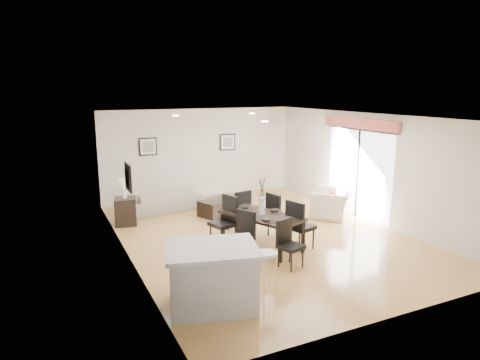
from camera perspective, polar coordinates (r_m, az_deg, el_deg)
name	(u,v)px	position (r m, az deg, el deg)	size (l,w,h in m)	color
ground	(262,235)	(9.88, 2.90, -7.34)	(8.00, 8.00, 0.00)	tan
wall_back	(200,153)	(13.12, -5.32, 3.56)	(6.00, 0.04, 2.70)	silver
wall_front	(398,230)	(6.40, 20.29, -6.25)	(6.00, 0.04, 2.70)	silver
wall_left	(125,191)	(8.54, -15.05, -1.40)	(0.04, 8.00, 2.70)	silver
wall_right	(367,167)	(11.23, 16.60, 1.67)	(0.04, 8.00, 2.70)	silver
ceiling	(263,116)	(9.33, 3.07, 8.50)	(6.00, 8.00, 0.02)	white
sofa	(163,201)	(11.84, -10.28, -2.72)	(2.03, 0.79, 0.59)	#A49C85
armchair	(332,203)	(11.39, 12.19, -3.08)	(1.10, 0.96, 0.71)	beige
courtyard_plant_a	(464,200)	(13.08, 27.65, -2.39)	(0.58, 0.51, 0.65)	#2F5424
courtyard_plant_b	(388,184)	(14.27, 19.10, -0.51)	(0.38, 0.38, 0.67)	#2F5424
dining_table	(262,217)	(8.96, 2.90, -5.01)	(1.44, 1.93, 0.72)	black
dining_chair_wnear	(243,233)	(8.39, 0.41, -7.02)	(0.58, 0.58, 0.96)	black
dining_chair_wfar	(226,218)	(9.12, -1.85, -5.05)	(0.59, 0.59, 1.07)	black
dining_chair_enear	(298,223)	(8.90, 7.78, -5.65)	(0.59, 0.59, 1.05)	black
dining_chair_efar	(277,213)	(9.62, 4.93, -4.36)	(0.54, 0.54, 1.01)	black
dining_chair_head	(288,240)	(8.10, 6.40, -8.01)	(0.51, 0.51, 0.91)	black
dining_chair_foot	(240,209)	(9.91, 0.05, -3.88)	(0.53, 0.53, 1.00)	black
vase	(262,198)	(8.85, 2.93, -2.47)	(0.82, 1.34, 0.76)	white
coffee_table	(219,207)	(11.37, -2.81, -3.63)	(1.03, 0.62, 0.41)	black
side_table	(126,211)	(10.87, -15.01, -4.06)	(0.51, 0.51, 0.68)	black
table_lamp	(124,186)	(10.71, -15.20, -0.78)	(0.24, 0.24, 0.46)	white
cushion	(332,197)	(11.20, 12.14, -2.28)	(0.30, 0.09, 0.30)	maroon
kitchen_island	(212,277)	(6.66, -3.76, -12.72)	(1.60, 1.37, 0.96)	#BABABC
bar_stool	(267,258)	(6.99, 3.64, -10.36)	(0.33, 0.33, 0.72)	white
framed_print_back_left	(148,147)	(12.60, -12.17, 4.37)	(0.52, 0.04, 0.52)	black
framed_print_back_right	(228,142)	(13.38, -1.67, 5.07)	(0.52, 0.04, 0.52)	black
framed_print_left_wall	(128,177)	(8.29, -14.70, 0.34)	(0.04, 0.52, 0.52)	black
sliding_door	(359,153)	(11.37, 15.53, 3.47)	(0.12, 2.70, 2.57)	white
courtyard	(428,168)	(14.14, 23.77, 1.45)	(6.00, 6.00, 2.00)	gray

